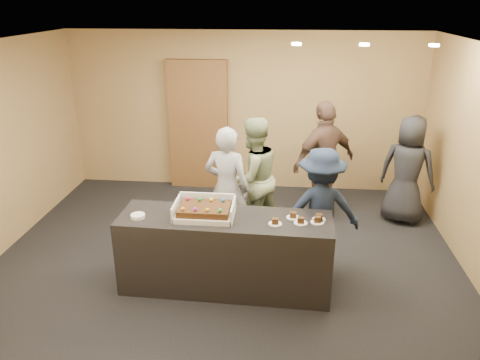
{
  "coord_description": "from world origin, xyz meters",
  "views": [
    {
      "loc": [
        0.68,
        -5.35,
        3.21
      ],
      "look_at": [
        0.17,
        0.0,
        1.09
      ],
      "focal_mm": 35.0,
      "sensor_mm": 36.0,
      "label": 1
    }
  ],
  "objects": [
    {
      "name": "plate_stack",
      "position": [
        -0.9,
        -0.78,
        0.92
      ],
      "size": [
        0.16,
        0.16,
        0.04
      ],
      "primitive_type": "cylinder",
      "color": "white",
      "rests_on": "serving_counter"
    },
    {
      "name": "person_navy_man",
      "position": [
        1.16,
        -0.11,
        0.78
      ],
      "size": [
        1.07,
        0.7,
        1.56
      ],
      "primitive_type": "imported",
      "rotation": [
        0.0,
        0.0,
        3.27
      ],
      "color": "#19253B",
      "rests_on": "floor"
    },
    {
      "name": "storage_cabinet",
      "position": [
        -0.79,
        2.41,
        1.12
      ],
      "size": [
        1.02,
        0.15,
        2.23
      ],
      "primitive_type": "cube",
      "color": "brown",
      "rests_on": "floor"
    },
    {
      "name": "slice_b",
      "position": [
        0.82,
        -0.61,
        0.92
      ],
      "size": [
        0.15,
        0.15,
        0.07
      ],
      "color": "white",
      "rests_on": "serving_counter"
    },
    {
      "name": "room",
      "position": [
        0.0,
        0.0,
        1.35
      ],
      "size": [
        6.04,
        6.0,
        2.7
      ],
      "color": "black",
      "rests_on": "ground"
    },
    {
      "name": "slice_e",
      "position": [
        1.09,
        -0.71,
        0.92
      ],
      "size": [
        0.15,
        0.15,
        0.07
      ],
      "color": "white",
      "rests_on": "serving_counter"
    },
    {
      "name": "person_dark_suit",
      "position": [
        2.52,
        1.31,
        0.82
      ],
      "size": [
        0.95,
        0.82,
        1.64
      ],
      "primitive_type": "imported",
      "rotation": [
        0.0,
        0.0,
        2.68
      ],
      "color": "#242428",
      "rests_on": "floor"
    },
    {
      "name": "ceiling_spotlights",
      "position": [
        1.6,
        0.5,
        2.67
      ],
      "size": [
        1.72,
        0.12,
        0.03
      ],
      "color": "#FFEAC6",
      "rests_on": "ceiling"
    },
    {
      "name": "slice_d",
      "position": [
        1.11,
        -0.64,
        0.92
      ],
      "size": [
        0.15,
        0.15,
        0.07
      ],
      "color": "white",
      "rests_on": "serving_counter"
    },
    {
      "name": "sheet_cake",
      "position": [
        -0.17,
        -0.68,
        1.0
      ],
      "size": [
        0.57,
        0.39,
        0.11
      ],
      "color": "#3B200D",
      "rests_on": "cake_box"
    },
    {
      "name": "slice_a",
      "position": [
        0.63,
        -0.79,
        0.92
      ],
      "size": [
        0.15,
        0.15,
        0.07
      ],
      "color": "white",
      "rests_on": "serving_counter"
    },
    {
      "name": "person_brown_extra",
      "position": [
        1.3,
        1.27,
        0.91
      ],
      "size": [
        1.13,
        0.97,
        1.83
      ],
      "primitive_type": "imported",
      "rotation": [
        0.0,
        0.0,
        3.74
      ],
      "color": "brown",
      "rests_on": "floor"
    },
    {
      "name": "person_server_grey",
      "position": [
        -0.04,
        0.32,
        0.84
      ],
      "size": [
        0.69,
        0.53,
        1.68
      ],
      "primitive_type": "imported",
      "rotation": [
        0.0,
        0.0,
        2.91
      ],
      "color": "#ACACB2",
      "rests_on": "floor"
    },
    {
      "name": "serving_counter",
      "position": [
        0.06,
        -0.68,
        0.45
      ],
      "size": [
        2.42,
        0.77,
        0.9
      ],
      "primitive_type": "cube",
      "rotation": [
        0.0,
        0.0,
        -0.03
      ],
      "color": "black",
      "rests_on": "floor"
    },
    {
      "name": "cake_box",
      "position": [
        -0.17,
        -0.66,
        0.95
      ],
      "size": [
        0.66,
        0.46,
        0.19
      ],
      "color": "white",
      "rests_on": "serving_counter"
    },
    {
      "name": "person_sage_man",
      "position": [
        0.28,
        0.66,
        0.86
      ],
      "size": [
        1.06,
        1.03,
        1.72
      ],
      "primitive_type": "imported",
      "rotation": [
        0.0,
        0.0,
        3.81
      ],
      "color": "#93A171",
      "rests_on": "floor"
    },
    {
      "name": "slice_c",
      "position": [
        0.9,
        -0.74,
        0.92
      ],
      "size": [
        0.15,
        0.15,
        0.07
      ],
      "color": "white",
      "rests_on": "serving_counter"
    }
  ]
}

